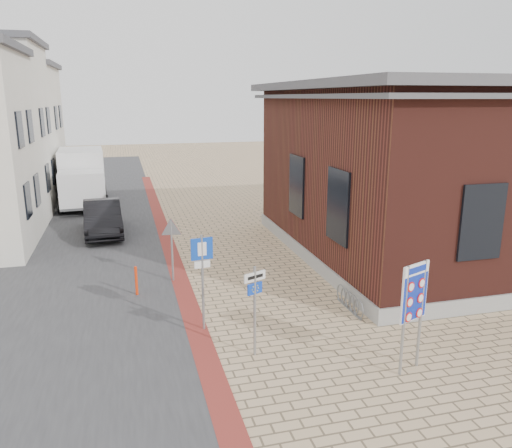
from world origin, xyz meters
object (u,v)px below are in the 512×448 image
sedan (103,218)px  box_truck (82,177)px  border_sign (414,295)px  essen_sign (255,298)px  parking_sign (202,266)px  bollard (136,281)px

sedan → box_truck: size_ratio=0.75×
border_sign → essen_sign: (-3.30, 1.62, -0.37)m
border_sign → box_truck: bearing=89.3°
essen_sign → parking_sign: size_ratio=0.85×
sedan → box_truck: 7.17m
essen_sign → parking_sign: 2.00m
border_sign → bollard: 8.83m
sedan → box_truck: bearing=97.3°
sedan → border_sign: size_ratio=1.78×
essen_sign → bollard: bearing=96.7°
parking_sign → bollard: size_ratio=2.77×
parking_sign → sedan: bearing=97.4°
box_truck → parking_sign: box_truck is taller
box_truck → parking_sign: bearing=-80.0°
box_truck → bollard: (2.55, -15.09, -1.17)m
box_truck → parking_sign: 18.58m
sedan → parking_sign: size_ratio=1.74×
box_truck → essen_sign: 20.48m
essen_sign → parking_sign: parking_sign is taller
parking_sign → bollard: bearing=112.0°
sedan → bollard: size_ratio=4.82×
sedan → bollard: 8.20m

